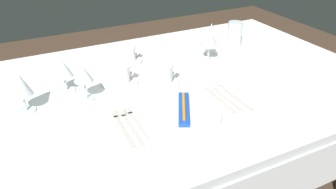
# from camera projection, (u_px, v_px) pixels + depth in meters

# --- Properties ---
(dining_table) EXTENTS (1.80, 1.11, 0.74)m
(dining_table) POSITION_uv_depth(u_px,v_px,m) (162.00, 103.00, 1.43)
(dining_table) COLOR white
(dining_table) RESTS_ON ground
(dinner_plate) EXTENTS (0.27, 0.27, 0.02)m
(dinner_plate) POSITION_uv_depth(u_px,v_px,m) (184.00, 112.00, 1.20)
(dinner_plate) COLOR white
(dinner_plate) RESTS_ON dining_table
(toothbrush_package) EXTENTS (0.13, 0.20, 0.02)m
(toothbrush_package) POSITION_uv_depth(u_px,v_px,m) (184.00, 108.00, 1.19)
(toothbrush_package) COLOR blue
(toothbrush_package) RESTS_ON dinner_plate
(fork_outer) EXTENTS (0.02, 0.20, 0.00)m
(fork_outer) POSITION_uv_depth(u_px,v_px,m) (136.00, 121.00, 1.16)
(fork_outer) COLOR beige
(fork_outer) RESTS_ON dining_table
(fork_inner) EXTENTS (0.03, 0.23, 0.00)m
(fork_inner) POSITION_uv_depth(u_px,v_px,m) (130.00, 126.00, 1.14)
(fork_inner) COLOR beige
(fork_inner) RESTS_ON dining_table
(fork_salad) EXTENTS (0.03, 0.23, 0.00)m
(fork_salad) POSITION_uv_depth(u_px,v_px,m) (122.00, 127.00, 1.13)
(fork_salad) COLOR beige
(fork_salad) RESTS_ON dining_table
(dinner_knife) EXTENTS (0.03, 0.21, 0.00)m
(dinner_knife) POSITION_uv_depth(u_px,v_px,m) (220.00, 100.00, 1.28)
(dinner_knife) COLOR beige
(dinner_knife) RESTS_ON dining_table
(spoon_soup) EXTENTS (0.03, 0.21, 0.01)m
(spoon_soup) POSITION_uv_depth(u_px,v_px,m) (222.00, 96.00, 1.31)
(spoon_soup) COLOR beige
(spoon_soup) RESTS_ON dining_table
(spoon_dessert) EXTENTS (0.03, 0.23, 0.01)m
(spoon_dessert) POSITION_uv_depth(u_px,v_px,m) (230.00, 95.00, 1.32)
(spoon_dessert) COLOR beige
(spoon_dessert) RESTS_ON dining_table
(saucer_left) EXTENTS (0.13, 0.13, 0.01)m
(saucer_left) POSITION_uv_depth(u_px,v_px,m) (128.00, 61.00, 1.59)
(saucer_left) COLOR white
(saucer_left) RESTS_ON dining_table
(coffee_cup_left) EXTENTS (0.10, 0.08, 0.06)m
(coffee_cup_left) POSITION_uv_depth(u_px,v_px,m) (127.00, 53.00, 1.58)
(coffee_cup_left) COLOR white
(coffee_cup_left) RESTS_ON saucer_left
(saucer_right) EXTENTS (0.13, 0.13, 0.01)m
(saucer_right) POSITION_uv_depth(u_px,v_px,m) (163.00, 82.00, 1.40)
(saucer_right) COLOR white
(saucer_right) RESTS_ON dining_table
(coffee_cup_right) EXTENTS (0.11, 0.08, 0.07)m
(coffee_cup_right) POSITION_uv_depth(u_px,v_px,m) (163.00, 73.00, 1.38)
(coffee_cup_right) COLOR white
(coffee_cup_right) RESTS_ON saucer_right
(saucer_far) EXTENTS (0.14, 0.14, 0.01)m
(saucer_far) POSITION_uv_depth(u_px,v_px,m) (120.00, 83.00, 1.40)
(saucer_far) COLOR white
(saucer_far) RESTS_ON dining_table
(coffee_cup_far) EXTENTS (0.10, 0.08, 0.07)m
(coffee_cup_far) POSITION_uv_depth(u_px,v_px,m) (120.00, 74.00, 1.38)
(coffee_cup_far) COLOR white
(coffee_cup_far) RESTS_ON saucer_far
(wine_glass_centre) EXTENTS (0.07, 0.07, 0.15)m
(wine_glass_centre) POSITION_uv_depth(u_px,v_px,m) (209.00, 39.00, 1.56)
(wine_glass_centre) COLOR silver
(wine_glass_centre) RESTS_ON dining_table
(wine_glass_left) EXTENTS (0.07, 0.07, 0.13)m
(wine_glass_left) POSITION_uv_depth(u_px,v_px,m) (63.00, 70.00, 1.31)
(wine_glass_left) COLOR silver
(wine_glass_left) RESTS_ON dining_table
(wine_glass_right) EXTENTS (0.07, 0.07, 0.15)m
(wine_glass_right) POSITION_uv_depth(u_px,v_px,m) (21.00, 86.00, 1.17)
(wine_glass_right) COLOR silver
(wine_glass_right) RESTS_ON dining_table
(wine_glass_far) EXTENTS (0.07, 0.07, 0.14)m
(wine_glass_far) POSITION_uv_depth(u_px,v_px,m) (83.00, 76.00, 1.24)
(wine_glass_far) COLOR silver
(wine_glass_far) RESTS_ON dining_table
(drink_tumbler) EXTENTS (0.07, 0.07, 0.12)m
(drink_tumbler) POSITION_uv_depth(u_px,v_px,m) (235.00, 35.00, 1.76)
(drink_tumbler) COLOR silver
(drink_tumbler) RESTS_ON dining_table
(napkin_folded) EXTENTS (0.07, 0.07, 0.15)m
(napkin_folded) POSITION_uv_depth(u_px,v_px,m) (211.00, 38.00, 1.67)
(napkin_folded) COLOR white
(napkin_folded) RESTS_ON dining_table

